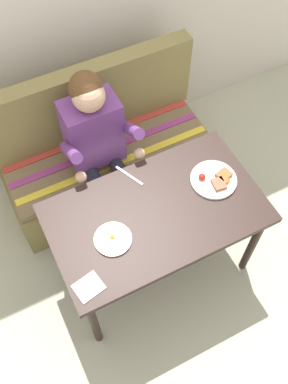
{
  "coord_description": "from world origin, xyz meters",
  "views": [
    {
      "loc": [
        -0.59,
        -1.03,
        2.82
      ],
      "look_at": [
        0.0,
        0.15,
        0.72
      ],
      "focal_mm": 40.69,
      "sensor_mm": 36.0,
      "label": 1
    }
  ],
  "objects_px": {
    "table": "(156,219)",
    "napkin": "(89,287)",
    "couch": "(105,156)",
    "plate_eggs": "(113,239)",
    "plate_breakfast": "(215,180)",
    "person": "(98,142)",
    "knife": "(129,175)"
  },
  "relations": [
    {
      "from": "plate_eggs",
      "to": "knife",
      "type": "bearing_deg",
      "value": 52.48
    },
    {
      "from": "plate_breakfast",
      "to": "plate_eggs",
      "type": "xyz_separation_m",
      "value": [
        -0.68,
        -0.08,
        -0.0
      ]
    },
    {
      "from": "plate_breakfast",
      "to": "napkin",
      "type": "bearing_deg",
      "value": -163.61
    },
    {
      "from": "table",
      "to": "napkin",
      "type": "height_order",
      "value": "napkin"
    },
    {
      "from": "table",
      "to": "plate_breakfast",
      "type": "bearing_deg",
      "value": 4.38
    },
    {
      "from": "couch",
      "to": "plate_eggs",
      "type": "height_order",
      "value": "couch"
    },
    {
      "from": "person",
      "to": "plate_eggs",
      "type": "height_order",
      "value": "person"
    },
    {
      "from": "couch",
      "to": "plate_breakfast",
      "type": "height_order",
      "value": "couch"
    },
    {
      "from": "couch",
      "to": "plate_eggs",
      "type": "distance_m",
      "value": 0.95
    },
    {
      "from": "plate_breakfast",
      "to": "knife",
      "type": "relative_size",
      "value": 1.35
    },
    {
      "from": "table",
      "to": "napkin",
      "type": "xyz_separation_m",
      "value": [
        -0.5,
        -0.23,
        0.09
      ]
    },
    {
      "from": "couch",
      "to": "napkin",
      "type": "relative_size",
      "value": 10.4
    },
    {
      "from": "couch",
      "to": "napkin",
      "type": "bearing_deg",
      "value": -116.73
    },
    {
      "from": "table",
      "to": "person",
      "type": "distance_m",
      "value": 0.6
    },
    {
      "from": "table",
      "to": "plate_breakfast",
      "type": "height_order",
      "value": "plate_breakfast"
    },
    {
      "from": "couch",
      "to": "person",
      "type": "distance_m",
      "value": 0.46
    },
    {
      "from": "plate_breakfast",
      "to": "person",
      "type": "bearing_deg",
      "value": 131.27
    },
    {
      "from": "table",
      "to": "couch",
      "type": "height_order",
      "value": "couch"
    },
    {
      "from": "table",
      "to": "plate_eggs",
      "type": "relative_size",
      "value": 5.94
    },
    {
      "from": "couch",
      "to": "plate_eggs",
      "type": "relative_size",
      "value": 7.13
    },
    {
      "from": "plate_eggs",
      "to": "knife",
      "type": "height_order",
      "value": "plate_eggs"
    },
    {
      "from": "table",
      "to": "plate_breakfast",
      "type": "distance_m",
      "value": 0.41
    },
    {
      "from": "napkin",
      "to": "person",
      "type": "bearing_deg",
      "value": 63.7
    },
    {
      "from": "plate_breakfast",
      "to": "knife",
      "type": "distance_m",
      "value": 0.49
    },
    {
      "from": "table",
      "to": "plate_eggs",
      "type": "bearing_deg",
      "value": -170.09
    },
    {
      "from": "table",
      "to": "couch",
      "type": "bearing_deg",
      "value": 90.0
    },
    {
      "from": "plate_eggs",
      "to": "napkin",
      "type": "distance_m",
      "value": 0.28
    },
    {
      "from": "couch",
      "to": "person",
      "type": "height_order",
      "value": "person"
    },
    {
      "from": "plate_breakfast",
      "to": "table",
      "type": "bearing_deg",
      "value": -175.62
    },
    {
      "from": "napkin",
      "to": "couch",
      "type": "bearing_deg",
      "value": 63.27
    },
    {
      "from": "plate_eggs",
      "to": "plate_breakfast",
      "type": "bearing_deg",
      "value": 6.71
    },
    {
      "from": "knife",
      "to": "plate_eggs",
      "type": "bearing_deg",
      "value": -152.07
    }
  ]
}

